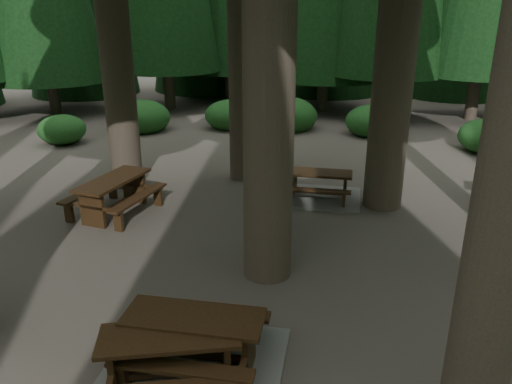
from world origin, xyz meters
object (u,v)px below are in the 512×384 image
(picnic_table_e, at_px, (171,351))
(picnic_table_b, at_px, (114,191))
(picnic_table_c, at_px, (318,190))
(picnic_table_a, at_px, (195,349))

(picnic_table_e, bearing_deg, picnic_table_b, 104.23)
(picnic_table_e, bearing_deg, picnic_table_c, 61.01)
(picnic_table_a, distance_m, picnic_table_c, 6.61)
(picnic_table_a, relative_size, picnic_table_c, 1.14)
(picnic_table_c, distance_m, picnic_table_e, 7.03)
(picnic_table_b, relative_size, picnic_table_c, 0.89)
(picnic_table_e, bearing_deg, picnic_table_a, 46.05)
(picnic_table_a, height_order, picnic_table_b, picnic_table_b)
(picnic_table_a, bearing_deg, picnic_table_c, 79.37)
(picnic_table_b, relative_size, picnic_table_e, 0.93)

